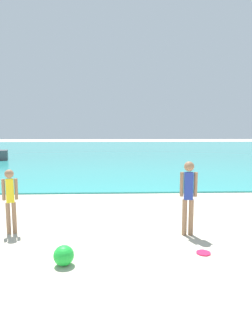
# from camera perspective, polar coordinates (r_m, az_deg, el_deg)

# --- Properties ---
(water) EXTENTS (160.00, 60.00, 0.06)m
(water) POSITION_cam_1_polar(r_m,az_deg,el_deg) (40.62, -2.53, 3.91)
(water) COLOR teal
(water) RESTS_ON ground
(person_standing) EXTENTS (0.38, 0.22, 1.67)m
(person_standing) POSITION_cam_1_polar(r_m,az_deg,el_deg) (6.49, 12.41, -5.05)
(person_standing) COLOR #936B4C
(person_standing) RESTS_ON ground
(frisbee) EXTENTS (0.27, 0.27, 0.03)m
(frisbee) POSITION_cam_1_polar(r_m,az_deg,el_deg) (5.86, 15.27, -16.11)
(frisbee) COLOR #E51E4C
(frisbee) RESTS_ON ground
(person_distant) EXTENTS (0.33, 0.20, 1.48)m
(person_distant) POSITION_cam_1_polar(r_m,az_deg,el_deg) (6.97, -22.20, -5.49)
(person_distant) COLOR #936B4C
(person_distant) RESTS_ON ground
(beach_ball) EXTENTS (0.36, 0.36, 0.36)m
(beach_ball) POSITION_cam_1_polar(r_m,az_deg,el_deg) (5.27, -12.39, -16.78)
(beach_ball) COLOR green
(beach_ball) RESTS_ON ground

